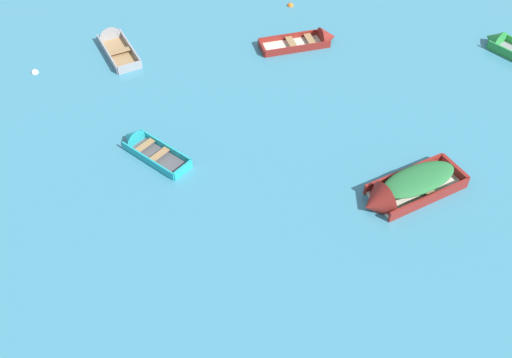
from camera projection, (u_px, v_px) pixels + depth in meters
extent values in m
cube|color=beige|center=(415.00, 189.00, 23.14)|extent=(4.07, 2.65, 0.13)
cube|color=maroon|center=(430.00, 199.00, 22.50)|extent=(3.77, 1.37, 0.51)
cube|color=maroon|center=(404.00, 174.00, 23.49)|extent=(3.77, 1.37, 0.51)
cube|color=maroon|center=(454.00, 170.00, 23.64)|extent=(0.67, 1.56, 0.51)
cone|color=maroon|center=(375.00, 204.00, 22.31)|extent=(1.36, 1.76, 1.55)
cube|color=#937047|center=(421.00, 183.00, 22.99)|extent=(0.86, 1.50, 0.03)
ellipsoid|color=#236633|center=(418.00, 179.00, 22.71)|extent=(3.74, 2.48, 0.41)
cone|color=#288C3D|center=(493.00, 39.00, 30.47)|extent=(1.44, 1.32, 1.18)
cube|color=#99754C|center=(119.00, 53.00, 29.92)|extent=(2.12, 3.48, 0.11)
cube|color=gray|center=(107.00, 54.00, 29.60)|extent=(1.14, 3.28, 0.42)
cube|color=gray|center=(130.00, 48.00, 30.00)|extent=(1.14, 3.28, 0.42)
cube|color=gray|center=(130.00, 68.00, 28.75)|extent=(1.20, 0.50, 0.42)
cone|color=gray|center=(109.00, 34.00, 30.89)|extent=(1.38, 1.11, 1.19)
cube|color=#937047|center=(120.00, 51.00, 29.63)|extent=(1.17, 0.68, 0.03)
cube|color=#4C4C51|center=(157.00, 157.00, 24.49)|extent=(2.71, 2.87, 0.10)
cube|color=teal|center=(148.00, 161.00, 24.10)|extent=(2.10, 2.35, 0.40)
cube|color=teal|center=(166.00, 147.00, 24.67)|extent=(2.10, 2.35, 0.40)
cube|color=teal|center=(183.00, 170.00, 23.71)|extent=(0.85, 0.78, 0.40)
cone|color=teal|center=(131.00, 138.00, 25.07)|extent=(1.23, 1.21, 1.02)
cube|color=#937047|center=(159.00, 154.00, 24.26)|extent=(0.93, 0.87, 0.03)
cube|color=#937047|center=(145.00, 145.00, 24.65)|extent=(0.93, 0.87, 0.03)
cube|color=beige|center=(294.00, 45.00, 30.45)|extent=(3.56, 1.51, 0.10)
cube|color=maroon|center=(291.00, 37.00, 30.75)|extent=(3.59, 0.46, 0.39)
cube|color=maroon|center=(298.00, 49.00, 29.93)|extent=(3.59, 0.46, 0.39)
cube|color=maroon|center=(262.00, 48.00, 30.01)|extent=(0.25, 1.21, 0.39)
cone|color=maroon|center=(328.00, 37.00, 30.67)|extent=(0.95, 1.26, 1.18)
cube|color=#937047|center=(291.00, 42.00, 30.25)|extent=(0.49, 1.13, 0.03)
cube|color=#937047|center=(310.00, 39.00, 30.45)|extent=(0.49, 1.13, 0.03)
sphere|color=orange|center=(290.00, 6.00, 33.41)|extent=(0.35, 0.35, 0.35)
sphere|color=silver|center=(35.00, 73.00, 28.81)|extent=(0.36, 0.36, 0.36)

